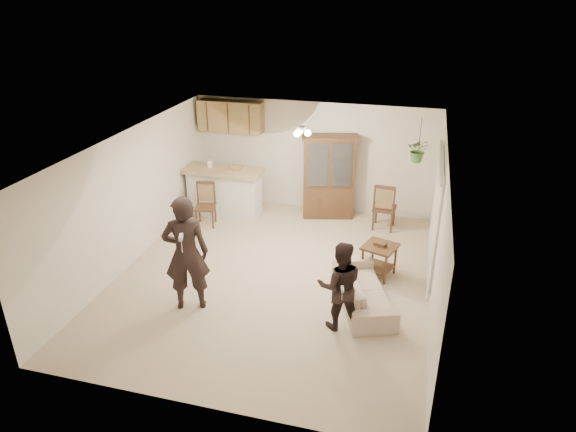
% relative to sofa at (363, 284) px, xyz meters
% --- Properties ---
extents(floor, '(6.50, 6.50, 0.00)m').
position_rel_sofa_xyz_m(floor, '(-1.66, 0.41, -0.37)').
color(floor, '#BBA68D').
rests_on(floor, ground).
extents(ceiling, '(5.50, 6.50, 0.02)m').
position_rel_sofa_xyz_m(ceiling, '(-1.66, 0.41, 2.13)').
color(ceiling, white).
rests_on(ceiling, wall_back).
extents(wall_back, '(5.50, 0.02, 2.50)m').
position_rel_sofa_xyz_m(wall_back, '(-1.66, 3.66, 0.88)').
color(wall_back, beige).
rests_on(wall_back, ground).
extents(wall_front, '(5.50, 0.02, 2.50)m').
position_rel_sofa_xyz_m(wall_front, '(-1.66, -2.84, 0.88)').
color(wall_front, beige).
rests_on(wall_front, ground).
extents(wall_left, '(0.02, 6.50, 2.50)m').
position_rel_sofa_xyz_m(wall_left, '(-4.41, 0.41, 0.88)').
color(wall_left, beige).
rests_on(wall_left, ground).
extents(wall_right, '(0.02, 6.50, 2.50)m').
position_rel_sofa_xyz_m(wall_right, '(1.09, 0.41, 0.88)').
color(wall_right, beige).
rests_on(wall_right, ground).
extents(breakfast_bar, '(1.60, 0.55, 1.00)m').
position_rel_sofa_xyz_m(breakfast_bar, '(-3.51, 2.76, 0.13)').
color(breakfast_bar, silver).
rests_on(breakfast_bar, floor).
extents(bar_top, '(1.75, 0.70, 0.08)m').
position_rel_sofa_xyz_m(bar_top, '(-3.51, 2.76, 0.68)').
color(bar_top, tan).
rests_on(bar_top, breakfast_bar).
extents(upper_cabinets, '(1.50, 0.34, 0.70)m').
position_rel_sofa_xyz_m(upper_cabinets, '(-3.56, 3.48, 1.73)').
color(upper_cabinets, olive).
rests_on(upper_cabinets, wall_back).
extents(vertical_blinds, '(0.06, 2.30, 2.10)m').
position_rel_sofa_xyz_m(vertical_blinds, '(1.05, 1.31, 0.73)').
color(vertical_blinds, beige).
rests_on(vertical_blinds, wall_right).
extents(ceiling_fixture, '(0.36, 0.36, 0.20)m').
position_rel_sofa_xyz_m(ceiling_fixture, '(-1.46, 1.61, 2.03)').
color(ceiling_fixture, '#FEE3BF').
rests_on(ceiling_fixture, ceiling).
extents(hanging_plant, '(0.43, 0.37, 0.48)m').
position_rel_sofa_xyz_m(hanging_plant, '(0.64, 2.81, 1.48)').
color(hanging_plant, '#325B24').
rests_on(hanging_plant, ceiling).
extents(plant_cord, '(0.01, 0.01, 0.65)m').
position_rel_sofa_xyz_m(plant_cord, '(0.64, 2.81, 1.81)').
color(plant_cord, black).
rests_on(plant_cord, ceiling).
extents(sofa, '(1.33, 2.01, 0.73)m').
position_rel_sofa_xyz_m(sofa, '(0.00, 0.00, 0.00)').
color(sofa, beige).
rests_on(sofa, floor).
extents(adult, '(0.77, 0.64, 1.80)m').
position_rel_sofa_xyz_m(adult, '(-2.74, -0.83, 0.53)').
color(adult, black).
rests_on(adult, floor).
extents(child, '(0.76, 0.66, 1.35)m').
position_rel_sofa_xyz_m(child, '(-0.28, -0.73, 0.31)').
color(child, black).
rests_on(child, floor).
extents(china_hutch, '(1.27, 0.74, 1.88)m').
position_rel_sofa_xyz_m(china_hutch, '(-1.23, 3.26, 0.56)').
color(china_hutch, '#3D2016').
rests_on(china_hutch, floor).
extents(side_table, '(0.70, 0.70, 0.68)m').
position_rel_sofa_xyz_m(side_table, '(0.16, 0.94, -0.05)').
color(side_table, '#3D2016').
rests_on(side_table, floor).
extents(chair_bar, '(0.51, 0.51, 0.96)m').
position_rel_sofa_xyz_m(chair_bar, '(-3.71, 2.09, -0.09)').
color(chair_bar, '#3D2016').
rests_on(chair_bar, floor).
extents(chair_hutch_left, '(0.67, 0.67, 1.08)m').
position_rel_sofa_xyz_m(chair_hutch_left, '(-1.35, 3.28, -0.06)').
color(chair_hutch_left, '#3D2016').
rests_on(chair_hutch_left, floor).
extents(chair_hutch_right, '(0.50, 0.50, 1.06)m').
position_rel_sofa_xyz_m(chair_hutch_right, '(0.06, 2.95, -0.07)').
color(chair_hutch_right, '#3D2016').
rests_on(chair_hutch_right, floor).
extents(controller_adult, '(0.11, 0.18, 0.05)m').
position_rel_sofa_xyz_m(controller_adult, '(-2.57, -1.26, 1.15)').
color(controller_adult, silver).
rests_on(controller_adult, adult).
extents(controller_child, '(0.07, 0.13, 0.04)m').
position_rel_sofa_xyz_m(controller_child, '(-0.20, -1.06, 0.52)').
color(controller_child, silver).
rests_on(controller_child, child).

